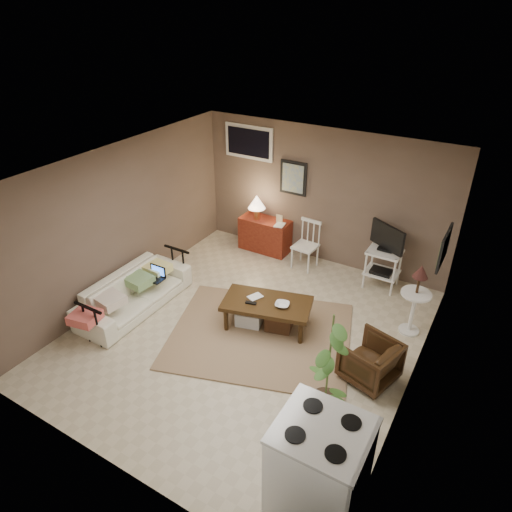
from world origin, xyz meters
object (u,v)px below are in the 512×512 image
Objects in this scene: spindle_chair at (306,246)px; side_table at (417,292)px; coffee_table at (266,312)px; potted_plant at (329,365)px; armchair at (370,359)px; stove at (319,468)px; tv_stand at (384,255)px; red_console at (264,232)px; sofa at (133,287)px.

side_table reaches higher than spindle_chair.
coffee_table is 0.92× the size of potted_plant.
spindle_chair is 2.79m from armchair.
armchair is 1.85m from stove.
stove is at bearing -81.24° from tv_stand.
red_console is 3.20m from side_table.
red_console is at bearing 160.63° from side_table.
spindle_chair is 1.37m from tv_stand.
coffee_table is at bearing 129.55° from stove.
side_table is 1.28m from armchair.
red_console is 1.27× the size of spindle_chair.
tv_stand is 2.20m from armchair.
potted_plant is at bearing -102.43° from side_table.
tv_stand is (3.08, 2.49, 0.23)m from sofa.
red_console is at bearing 169.61° from spindle_chair.
stove is at bearing -70.79° from potted_plant.
tv_stand is at bearing 127.81° from side_table.
armchair is (1.61, -0.24, 0.05)m from coffee_table.
tv_stand is 1.01× the size of side_table.
potted_plant is at bearing 0.62° from armchair.
tv_stand is 4.01m from stove.
armchair is at bearing -8.53° from coffee_table.
sofa is (-1.97, -0.60, 0.11)m from coffee_table.
sofa is 4.12m from side_table.
sofa is at bearing -157.61° from side_table.
coffee_table is 1.26× the size of red_console.
potted_plant reaches higher than coffee_table.
coffee_table is at bearing -82.32° from armchair.
red_console is 0.97× the size of tv_stand.
stove is (1.72, -2.08, 0.26)m from coffee_table.
potted_plant reaches higher than armchair.
red_console reaches higher than coffee_table.
tv_stand is (1.35, 0.04, 0.19)m from spindle_chair.
spindle_chair is 1.37× the size of armchair.
red_console is (-1.18, 2.01, 0.11)m from coffee_table.
side_table is at bearing 77.57° from potted_plant.
red_console is 0.94m from spindle_chair.
armchair is 0.42× the size of potted_plant.
stove is at bearing 19.55° from armchair.
tv_stand reaches higher than coffee_table.
spindle_chair is at bearing 156.88° from side_table.
potted_plant is (3.34, -0.49, 0.42)m from sofa.
coffee_table is at bearing -72.95° from sofa.
stove reaches higher than spindle_chair.
coffee_table is 1.63m from armchair.
tv_stand is 0.76× the size of potted_plant.
tv_stand is at bearing -51.03° from sofa.
side_table is (0.72, -0.93, 0.09)m from tv_stand.
side_table reaches higher than armchair.
stove is at bearing -50.45° from coffee_table.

